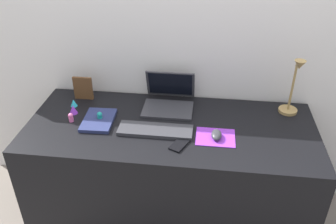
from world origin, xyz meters
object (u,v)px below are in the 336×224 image
object	(u,v)px
cell_phone	(180,144)
picture_frame	(83,88)
keyboard	(155,130)
notebook_pad	(99,120)
laptop	(169,98)
toy_figurine_teal	(100,117)
toy_figurine_cyan	(74,103)
desk_lamp	(293,88)
mouse	(216,135)
toy_figurine_purple	(73,109)
toy_figurine_pink	(71,117)

from	to	relation	value
cell_phone	picture_frame	world-z (taller)	picture_frame
keyboard	notebook_pad	size ratio (longest dim) A/B	1.71
laptop	toy_figurine_teal	size ratio (longest dim) A/B	5.14
picture_frame	toy_figurine_cyan	size ratio (longest dim) A/B	3.27
keyboard	desk_lamp	xyz separation A→B (m)	(0.76, 0.29, 0.16)
cell_phone	toy_figurine_cyan	xyz separation A→B (m)	(-0.69, 0.32, 0.02)
cell_phone	picture_frame	bearing A→B (deg)	172.53
picture_frame	toy_figurine_teal	xyz separation A→B (m)	(0.17, -0.24, -0.04)
mouse	desk_lamp	bearing A→B (deg)	35.57
mouse	toy_figurine_purple	size ratio (longest dim) A/B	1.77
mouse	desk_lamp	size ratio (longest dim) A/B	0.27
laptop	toy_figurine_pink	distance (m)	0.59
notebook_pad	picture_frame	distance (m)	0.31
desk_lamp	toy_figurine_purple	xyz separation A→B (m)	(-1.27, -0.15, -0.14)
notebook_pad	toy_figurine_pink	world-z (taller)	toy_figurine_pink
mouse	cell_phone	size ratio (longest dim) A/B	0.75
mouse	notebook_pad	distance (m)	0.68
mouse	notebook_pad	world-z (taller)	mouse
laptop	keyboard	xyz separation A→B (m)	(-0.04, -0.29, -0.04)
desk_lamp	toy_figurine_pink	bearing A→B (deg)	-169.07
keyboard	toy_figurine_teal	bearing A→B (deg)	168.49
desk_lamp	toy_figurine_pink	size ratio (longest dim) A/B	6.59
mouse	toy_figurine_pink	bearing A→B (deg)	175.82
desk_lamp	toy_figurine_purple	distance (m)	1.29
mouse	picture_frame	world-z (taller)	picture_frame
keyboard	cell_phone	size ratio (longest dim) A/B	3.20
toy_figurine_pink	cell_phone	bearing A→B (deg)	-12.93
picture_frame	toy_figurine_teal	distance (m)	0.30
toy_figurine_pink	notebook_pad	bearing A→B (deg)	6.09
toy_figurine_purple	toy_figurine_teal	size ratio (longest dim) A/B	0.93
keyboard	desk_lamp	world-z (taller)	desk_lamp
mouse	cell_phone	bearing A→B (deg)	-155.38
mouse	picture_frame	size ratio (longest dim) A/B	0.64
cell_phone	notebook_pad	distance (m)	0.51
toy_figurine_cyan	toy_figurine_pink	xyz separation A→B (m)	(0.04, -0.17, 0.00)
picture_frame	toy_figurine_pink	xyz separation A→B (m)	(0.01, -0.27, -0.05)
toy_figurine_pink	toy_figurine_teal	distance (m)	0.16
picture_frame	toy_figurine_cyan	distance (m)	0.12
desk_lamp	laptop	bearing A→B (deg)	179.32
laptop	toy_figurine_teal	xyz separation A→B (m)	(-0.37, -0.23, -0.02)
keyboard	picture_frame	size ratio (longest dim) A/B	2.73
notebook_pad	toy_figurine_pink	bearing A→B (deg)	-176.17
toy_figurine_teal	notebook_pad	bearing A→B (deg)	-126.10
notebook_pad	toy_figurine_cyan	world-z (taller)	toy_figurine_cyan
cell_phone	desk_lamp	xyz separation A→B (m)	(0.61, 0.39, 0.17)
mouse	picture_frame	xyz separation A→B (m)	(-0.84, 0.33, 0.05)
keyboard	mouse	size ratio (longest dim) A/B	4.27
toy_figurine_cyan	toy_figurine_pink	world-z (taller)	toy_figurine_pink
toy_figurine_cyan	toy_figurine_purple	bearing A→B (deg)	-71.57
cell_phone	laptop	bearing A→B (deg)	129.85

